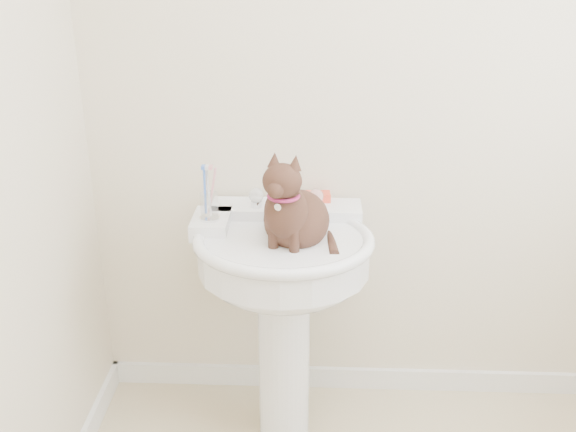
# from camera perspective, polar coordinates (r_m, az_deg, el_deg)

# --- Properties ---
(wall_back) EXTENTS (2.20, 0.00, 2.50)m
(wall_back) POSITION_cam_1_polar(r_m,az_deg,el_deg) (2.37, 9.30, 10.88)
(wall_back) COLOR beige
(wall_back) RESTS_ON ground
(baseboard_back) EXTENTS (2.20, 0.02, 0.09)m
(baseboard_back) POSITION_cam_1_polar(r_m,az_deg,el_deg) (2.86, 7.76, -13.48)
(baseboard_back) COLOR white
(baseboard_back) RESTS_ON floor
(pedestal_sink) EXTENTS (0.61, 0.60, 0.84)m
(pedestal_sink) POSITION_cam_1_polar(r_m,az_deg,el_deg) (2.28, -0.42, -5.09)
(pedestal_sink) COLOR white
(pedestal_sink) RESTS_ON floor
(faucet) EXTENTS (0.28, 0.12, 0.14)m
(faucet) POSITION_cam_1_polar(r_m,az_deg,el_deg) (2.32, -0.19, 1.52)
(faucet) COLOR silver
(faucet) RESTS_ON pedestal_sink
(soap_bar) EXTENTS (0.09, 0.06, 0.03)m
(soap_bar) POSITION_cam_1_polar(r_m,az_deg,el_deg) (2.41, 2.53, 1.65)
(soap_bar) COLOR #DE4329
(soap_bar) RESTS_ON pedestal_sink
(toothbrush_cup) EXTENTS (0.07, 0.07, 0.19)m
(toothbrush_cup) POSITION_cam_1_polar(r_m,az_deg,el_deg) (2.26, -6.69, 0.91)
(toothbrush_cup) COLOR silver
(toothbrush_cup) RESTS_ON pedestal_sink
(cat) EXTENTS (0.24, 0.30, 0.44)m
(cat) POSITION_cam_1_polar(r_m,az_deg,el_deg) (2.16, 0.56, 0.13)
(cat) COLOR #4D2B1E
(cat) RESTS_ON pedestal_sink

